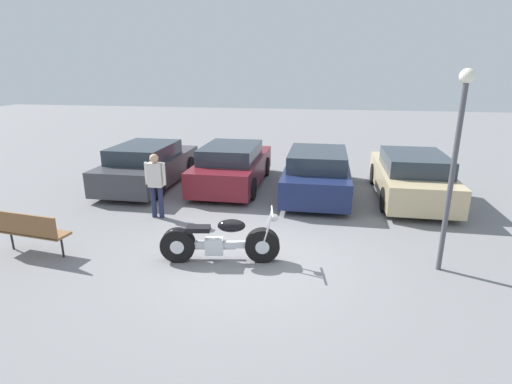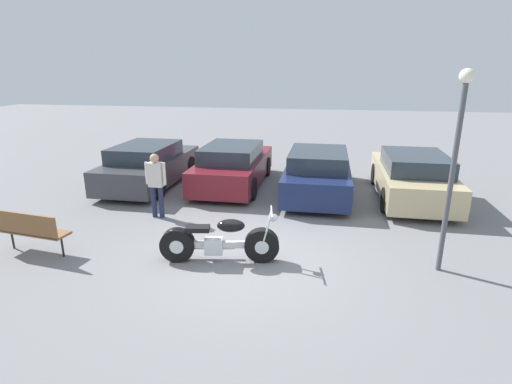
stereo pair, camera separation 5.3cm
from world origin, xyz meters
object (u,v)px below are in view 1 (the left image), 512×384
Objects in this scene: parked_car_dark_grey at (148,165)px; parked_car_maroon at (233,166)px; parked_car_navy at (317,173)px; parked_car_champagne at (411,177)px; motorcycle at (218,241)px; lamp_post at (456,148)px; park_bench at (30,229)px; person_standing at (156,181)px.

parked_car_maroon is at bearing 8.12° from parked_car_dark_grey.
parked_car_champagne is (2.60, 0.03, 0.00)m from parked_car_navy.
motorcycle is 0.64× the size of lamp_post.
parked_car_maroon is 2.88× the size of park_bench.
lamp_post reaches higher than parked_car_champagne.
motorcycle is at bearing -43.99° from person_standing.
person_standing reaches higher than parked_car_maroon.
motorcycle is 6.35m from parked_car_champagne.
parked_car_navy is (2.60, -0.40, 0.00)m from parked_car_maroon.
motorcycle is 4.46m from lamp_post.
parked_car_maroon is 6.08m from park_bench.
parked_car_navy is 5.13m from lamp_post.
parked_car_maroon is 2.70× the size of person_standing.
parked_car_dark_grey is 2.88× the size of park_bench.
parked_car_maroon and parked_car_navy have the same top height.
lamp_post is at bearing -61.27° from parked_car_navy.
motorcycle is 0.52× the size of parked_car_champagne.
lamp_post is (2.34, -4.27, 1.61)m from parked_car_navy.
parked_car_dark_grey is 1.22× the size of lamp_post.
parked_car_navy is 1.22× the size of lamp_post.
lamp_post reaches higher than person_standing.
lamp_post reaches higher than parked_car_maroon.
park_bench is (-3.65, -0.38, 0.14)m from motorcycle.
person_standing is (1.56, 2.39, 0.39)m from park_bench.
parked_car_dark_grey is at bearing 88.36° from park_bench.
parked_car_maroon is 1.22× the size of lamp_post.
parked_car_dark_grey reaches higher than park_bench.
motorcycle is 2.94m from person_standing.
lamp_post is at bearing -43.40° from parked_car_maroon.
park_bench is at bearing -136.81° from parked_car_navy.
parked_car_navy and parked_car_champagne have the same top height.
motorcycle is 0.52× the size of parked_car_navy.
person_standing reaches higher than parked_car_navy.
parked_car_champagne is 2.88× the size of park_bench.
lamp_post reaches higher than parked_car_navy.
parked_car_champagne reaches higher than park_bench.
lamp_post is at bearing 5.27° from motorcycle.
parked_car_navy is (1.70, 4.64, 0.23)m from motorcycle.
motorcycle is 4.95m from parked_car_navy.
parked_car_champagne is at bearing -0.05° from parked_car_dark_grey.
park_bench is at bearing -147.60° from parked_car_champagne.
parked_car_dark_grey and parked_car_navy have the same top height.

